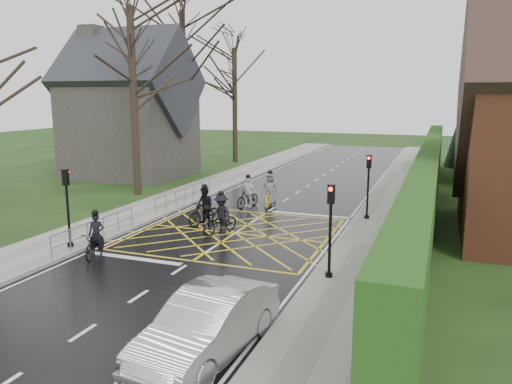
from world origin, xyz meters
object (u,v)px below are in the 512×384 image
Objects in this scene: cyclist_back at (205,210)px; cyclist_front at (248,195)px; car at (208,325)px; cyclist_mid at (221,218)px; cyclist_lead at (270,193)px; cyclist_rear at (96,241)px.

cyclist_back is 4.17m from cyclist_front.
cyclist_front is (0.54, 4.13, -0.07)m from cyclist_back.
car is at bearing -42.72° from cyclist_back.
cyclist_lead is at bearing 110.04° from cyclist_mid.
cyclist_back is 5.19m from cyclist_lead.
car is at bearing -84.83° from cyclist_lead.
cyclist_back is 0.43× the size of car.
car is at bearing -53.57° from cyclist_rear.
cyclist_rear is 5.51m from cyclist_mid.
cyclist_rear is at bearing -86.64° from cyclist_front.
cyclist_back is at bearing 122.26° from car.
cyclist_mid is 0.97× the size of cyclist_lead.
cyclist_mid is (3.09, 4.55, 0.11)m from cyclist_rear.
cyclist_lead reaches higher than car.
cyclist_rear is 0.42× the size of car.
cyclist_rear is 0.92× the size of cyclist_lead.
cyclist_mid is 1.10× the size of cyclist_front.
car is (4.85, -14.82, 0.09)m from cyclist_front.
cyclist_mid reaches higher than cyclist_front.
car is at bearing -45.12° from cyclist_mid.
car is (3.89, -15.66, 0.08)m from cyclist_lead.
cyclist_rear is 0.97× the size of cyclist_back.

